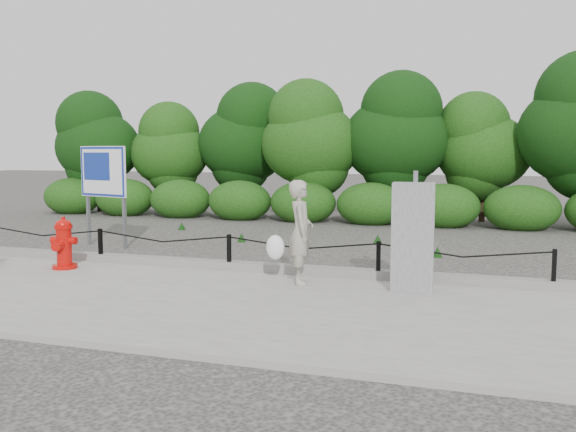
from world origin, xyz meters
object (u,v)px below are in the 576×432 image
(fire_hydrant, at_px, (64,244))
(utility_cabinet, at_px, (413,237))
(pedestrian, at_px, (299,233))
(advertising_sign, at_px, (103,176))

(fire_hydrant, distance_m, utility_cabinet, 5.81)
(pedestrian, xyz_separation_m, utility_cabinet, (1.68, 0.02, 0.01))
(utility_cabinet, relative_size, advertising_sign, 0.79)
(utility_cabinet, height_order, advertising_sign, advertising_sign)
(fire_hydrant, height_order, pedestrian, pedestrian)
(pedestrian, relative_size, utility_cabinet, 0.91)
(pedestrian, bearing_deg, fire_hydrant, 74.68)
(fire_hydrant, xyz_separation_m, pedestrian, (4.12, 0.11, 0.34))
(advertising_sign, bearing_deg, pedestrian, -12.03)
(utility_cabinet, bearing_deg, pedestrian, 177.65)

